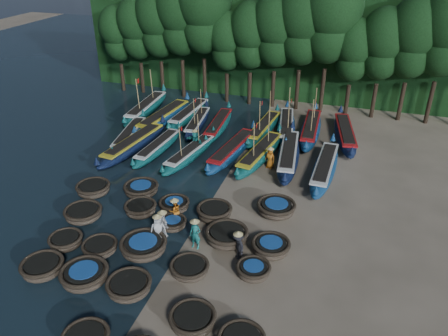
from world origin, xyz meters
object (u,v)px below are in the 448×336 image
(long_boat_10, at_px, (164,117))
(fisherman_2, at_px, (175,210))
(coracle_7, at_px, (129,286))
(long_boat_16, at_px, (311,129))
(long_boat_7, at_px, (288,155))
(coracle_5, at_px, (43,267))
(long_boat_15, at_px, (286,126))
(fisherman_1, at_px, (195,233))
(fisherman_3, at_px, (238,245))
(coracle_10, at_px, (66,241))
(coracle_14, at_px, (253,270))
(fisherman_0, at_px, (158,229))
(long_boat_5, at_px, (233,150))
(fisherman_4, at_px, (163,223))
(long_boat_9, at_px, (146,108))
(fisherman_5, at_px, (195,141))
(long_boat_2, at_px, (134,144))
(coracle_22, at_px, (174,205))
(coracle_15, at_px, (83,213))
(long_boat_12, at_px, (198,122))
(long_boat_14, at_px, (264,128))
(long_boat_4, at_px, (190,153))
(long_boat_17, at_px, (345,134))
(coracle_18, at_px, (227,236))
(fisherman_6, at_px, (270,157))
(long_boat_1, at_px, (130,135))
(coracle_12, at_px, (144,246))
(long_boat_11, at_px, (189,114))
(coracle_6, at_px, (85,275))
(coracle_8, at_px, (193,319))
(long_boat_13, at_px, (218,125))
(long_boat_8, at_px, (325,168))
(long_boat_6, at_px, (260,153))
(coracle_19, at_px, (271,247))
(coracle_11, at_px, (100,247))
(coracle_24, at_px, (276,208))
(coracle_20, at_px, (93,189))
(coracle_16, at_px, (141,209))
(long_boat_3, at_px, (158,147))
(coracle_17, at_px, (173,223))

(long_boat_10, relative_size, fisherman_2, 5.35)
(coracle_7, distance_m, long_boat_16, 21.32)
(long_boat_7, bearing_deg, long_boat_10, 155.16)
(coracle_5, bearing_deg, long_boat_15, 68.37)
(fisherman_1, height_order, fisherman_3, fisherman_1)
(coracle_10, xyz_separation_m, fisherman_1, (6.62, 2.05, 0.57))
(coracle_14, bearing_deg, fisherman_0, 169.86)
(long_boat_5, bearing_deg, fisherman_4, -86.21)
(long_boat_9, relative_size, long_boat_16, 1.04)
(fisherman_1, xyz_separation_m, fisherman_5, (-4.13, 10.83, -0.04))
(long_boat_2, relative_size, fisherman_5, 4.42)
(coracle_22, bearing_deg, coracle_15, -152.57)
(long_boat_12, relative_size, long_boat_14, 0.91)
(long_boat_12, height_order, fisherman_0, long_boat_12)
(long_boat_4, bearing_deg, long_boat_10, 139.36)
(long_boat_17, bearing_deg, coracle_15, -140.60)
(coracle_18, bearing_deg, fisherman_5, 119.40)
(long_boat_9, xyz_separation_m, fisherman_6, (13.10, -6.77, 0.23))
(coracle_18, xyz_separation_m, long_boat_12, (-7.09, 14.33, 0.02))
(long_boat_1, bearing_deg, long_boat_10, 65.25)
(coracle_12, bearing_deg, fisherman_6, 69.41)
(coracle_12, distance_m, coracle_22, 4.18)
(long_boat_11, bearing_deg, long_boat_7, -25.34)
(long_boat_14, bearing_deg, coracle_6, -96.60)
(fisherman_6, bearing_deg, long_boat_10, 172.06)
(coracle_8, distance_m, coracle_22, 8.98)
(coracle_14, distance_m, long_boat_13, 17.85)
(long_boat_8, bearing_deg, long_boat_6, 172.42)
(long_boat_2, bearing_deg, fisherman_2, -41.14)
(long_boat_8, distance_m, long_boat_9, 18.21)
(long_boat_7, bearing_deg, coracle_22, -129.36)
(coracle_19, bearing_deg, long_boat_10, 131.29)
(coracle_11, bearing_deg, coracle_24, 38.07)
(long_boat_2, xyz_separation_m, long_boat_7, (11.61, 1.79, 0.00))
(long_boat_10, bearing_deg, coracle_8, -55.81)
(coracle_7, relative_size, fisherman_2, 1.33)
(coracle_7, bearing_deg, coracle_20, 132.07)
(coracle_16, relative_size, long_boat_11, 0.24)
(coracle_10, relative_size, fisherman_2, 1.20)
(long_boat_1, distance_m, fisherman_2, 12.10)
(coracle_15, height_order, fisherman_3, fisherman_3)
(fisherman_4, bearing_deg, long_boat_3, -28.70)
(coracle_20, bearing_deg, long_boat_4, 57.40)
(long_boat_14, height_order, fisherman_0, long_boat_14)
(fisherman_2, bearing_deg, long_boat_7, -159.60)
(coracle_10, xyz_separation_m, coracle_17, (4.78, 3.24, -0.03))
(coracle_5, xyz_separation_m, long_boat_9, (-4.84, 21.00, 0.18))
(long_boat_7, bearing_deg, long_boat_9, 152.29)
(long_boat_3, xyz_separation_m, long_boat_4, (2.73, -0.26, 0.02))
(coracle_17, bearing_deg, long_boat_11, 108.33)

